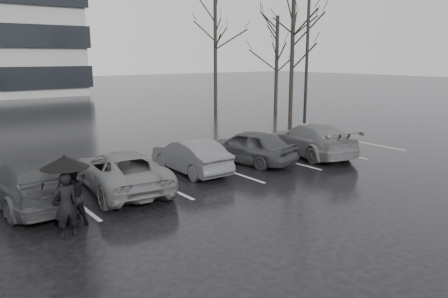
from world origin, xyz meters
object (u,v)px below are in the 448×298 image
at_px(pedestrian_left, 66,205).
at_px(car_west_b, 121,171).
at_px(car_main, 249,146).
at_px(car_east, 311,139).
at_px(tree_north, 215,54).
at_px(car_west_c, 29,183).
at_px(tree_east, 292,57).
at_px(pedestrian_right, 72,197).
at_px(car_west_a, 191,156).
at_px(lamp_post, 307,49).
at_px(tree_ne, 277,64).

bearing_deg(pedestrian_left, car_west_b, -135.94).
xyz_separation_m(car_main, car_west_b, (-5.46, -0.36, -0.03)).
relative_size(car_west_b, car_east, 0.98).
distance_m(pedestrian_left, tree_north, 24.60).
bearing_deg(car_west_c, tree_east, -159.01).
bearing_deg(pedestrian_left, car_west_c, -89.38).
xyz_separation_m(car_west_c, pedestrian_left, (0.13, -2.82, 0.12)).
bearing_deg(tree_east, car_west_c, -157.12).
bearing_deg(car_west_c, tree_north, -141.32).
distance_m(car_west_c, pedestrian_right, 2.34).
distance_m(car_west_a, tree_north, 18.78).
distance_m(car_west_a, car_west_b, 2.95).
bearing_deg(car_main, car_west_c, -12.79).
distance_m(car_west_c, lamp_post, 17.46).
height_order(pedestrian_right, lamp_post, lamp_post).
height_order(car_west_b, car_east, car_east).
distance_m(pedestrian_left, tree_ne, 25.21).
relative_size(car_east, lamp_post, 0.47).
relative_size(car_west_b, tree_ne, 0.65).
xyz_separation_m(car_main, tree_east, (10.01, 7.52, 3.34)).
xyz_separation_m(car_east, tree_north, (6.08, 15.07, 3.58)).
distance_m(pedestrian_right, tree_north, 24.01).
relative_size(car_west_a, tree_east, 0.46).
bearing_deg(car_east, car_main, 2.11).
relative_size(car_west_a, lamp_post, 0.37).
relative_size(lamp_post, tree_north, 1.15).
bearing_deg(lamp_post, tree_ne, 58.21).
xyz_separation_m(car_west_a, tree_ne, (15.08, 11.34, 2.90)).
bearing_deg(lamp_post, car_east, -135.62).
relative_size(pedestrian_left, pedestrian_right, 1.00).
height_order(car_main, tree_ne, tree_ne).
bearing_deg(car_main, car_west_b, -9.86).
xyz_separation_m(car_west_c, tree_ne, (20.60, 11.64, 2.85)).
relative_size(car_east, pedestrian_right, 3.04).
height_order(pedestrian_right, tree_ne, tree_ne).
bearing_deg(car_west_c, car_west_a, -178.78).
height_order(car_main, lamp_post, lamp_post).
relative_size(car_main, car_west_a, 1.06).
bearing_deg(car_east, tree_east, -118.49).
bearing_deg(car_east, tree_north, -99.21).
distance_m(car_main, tree_east, 12.96).
xyz_separation_m(car_main, lamp_post, (8.26, 4.66, 3.83)).
bearing_deg(car_west_b, car_main, -168.89).
bearing_deg(tree_east, car_west_a, -149.74).
height_order(pedestrian_left, lamp_post, lamp_post).
bearing_deg(tree_east, pedestrian_left, -149.80).
bearing_deg(car_west_c, car_east, 175.84).
bearing_deg(car_west_c, car_main, 178.92).
xyz_separation_m(pedestrian_right, lamp_post, (15.91, 7.08, 3.73)).
xyz_separation_m(car_main, car_east, (2.93, -0.55, 0.02)).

